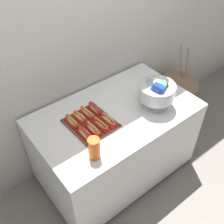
{
  "coord_description": "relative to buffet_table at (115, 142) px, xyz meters",
  "views": [
    {
      "loc": [
        -1.04,
        -1.28,
        2.3
      ],
      "look_at": [
        -0.06,
        -0.04,
        0.85
      ],
      "focal_mm": 43.64,
      "sensor_mm": 36.0,
      "label": 1
    }
  ],
  "objects": [
    {
      "name": "ground_plane",
      "position": [
        0.0,
        0.0,
        -0.41
      ],
      "size": [
        10.0,
        10.0,
        0.0
      ],
      "primitive_type": "plane",
      "color": "gray"
    },
    {
      "name": "back_wall",
      "position": [
        0.0,
        0.48,
        0.89
      ],
      "size": [
        6.0,
        0.1,
        2.6
      ],
      "primitive_type": "cube",
      "color": "silver",
      "rests_on": "ground_plane"
    },
    {
      "name": "buffet_table",
      "position": [
        0.0,
        0.0,
        0.0
      ],
      "size": [
        1.37,
        0.83,
        0.78
      ],
      "color": "white",
      "rests_on": "ground_plane"
    },
    {
      "name": "floor_vase",
      "position": [
        1.05,
        0.18,
        -0.16
      ],
      "size": [
        0.53,
        0.53,
        0.93
      ],
      "color": "#896B4C",
      "rests_on": "ground_plane"
    },
    {
      "name": "serving_tray",
      "position": [
        -0.24,
        0.01,
        0.38
      ],
      "size": [
        0.34,
        0.37,
        0.01
      ],
      "color": "brown",
      "rests_on": "buffet_table"
    },
    {
      "name": "hot_dog_0",
      "position": [
        -0.35,
        -0.08,
        0.41
      ],
      "size": [
        0.07,
        0.18,
        0.06
      ],
      "color": "red",
      "rests_on": "serving_tray"
    },
    {
      "name": "hot_dog_1",
      "position": [
        -0.27,
        -0.07,
        0.41
      ],
      "size": [
        0.06,
        0.16,
        0.06
      ],
      "color": "red",
      "rests_on": "serving_tray"
    },
    {
      "name": "hot_dog_2",
      "position": [
        -0.2,
        -0.07,
        0.41
      ],
      "size": [
        0.07,
        0.16,
        0.06
      ],
      "color": "red",
      "rests_on": "serving_tray"
    },
    {
      "name": "hot_dog_3",
      "position": [
        -0.12,
        -0.07,
        0.41
      ],
      "size": [
        0.07,
        0.16,
        0.06
      ],
      "color": "red",
      "rests_on": "serving_tray"
    },
    {
      "name": "hot_dog_4",
      "position": [
        -0.35,
        0.09,
        0.41
      ],
      "size": [
        0.06,
        0.16,
        0.06
      ],
      "color": "red",
      "rests_on": "serving_tray"
    },
    {
      "name": "hot_dog_5",
      "position": [
        -0.28,
        0.09,
        0.41
      ],
      "size": [
        0.08,
        0.17,
        0.06
      ],
      "color": "red",
      "rests_on": "serving_tray"
    },
    {
      "name": "hot_dog_6",
      "position": [
        -0.2,
        0.1,
        0.41
      ],
      "size": [
        0.07,
        0.18,
        0.06
      ],
      "color": "red",
      "rests_on": "serving_tray"
    },
    {
      "name": "hot_dog_7",
      "position": [
        -0.13,
        0.1,
        0.41
      ],
      "size": [
        0.06,
        0.17,
        0.06
      ],
      "color": "red",
      "rests_on": "serving_tray"
    },
    {
      "name": "punch_bowl",
      "position": [
        0.32,
        -0.14,
        0.52
      ],
      "size": [
        0.3,
        0.3,
        0.27
      ],
      "color": "silver",
      "rests_on": "buffet_table"
    },
    {
      "name": "cup_stack",
      "position": [
        -0.4,
        -0.27,
        0.46
      ],
      "size": [
        0.08,
        0.08,
        0.17
      ],
      "color": "#EA5B19",
      "rests_on": "buffet_table"
    }
  ]
}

